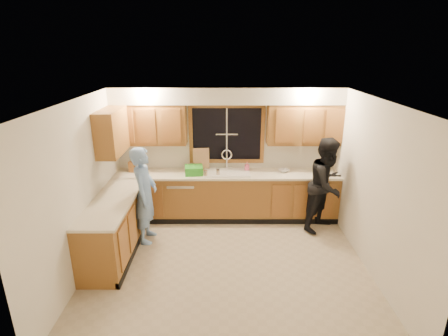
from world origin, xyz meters
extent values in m
plane|color=#BAAA8F|center=(0.00, 0.00, 0.00)|extent=(4.20, 4.20, 0.00)
plane|color=white|center=(0.00, 0.00, 2.50)|extent=(4.20, 4.20, 0.00)
plane|color=white|center=(0.00, 1.90, 1.25)|extent=(4.20, 0.00, 4.20)
plane|color=white|center=(-2.10, 0.00, 1.25)|extent=(0.00, 3.80, 3.80)
plane|color=white|center=(2.10, 0.00, 1.25)|extent=(0.00, 3.80, 3.80)
cube|color=#96622B|center=(0.00, 1.60, 0.44)|extent=(4.20, 0.60, 0.88)
cube|color=#96622B|center=(-1.80, 0.35, 0.44)|extent=(0.60, 1.90, 0.88)
cube|color=beige|center=(0.00, 1.58, 0.90)|extent=(4.20, 0.63, 0.04)
cube|color=beige|center=(-1.79, 0.35, 0.90)|extent=(0.63, 1.90, 0.04)
cube|color=#96622B|center=(-1.43, 1.73, 1.83)|extent=(1.35, 0.33, 0.75)
cube|color=#96622B|center=(1.43, 1.73, 1.83)|extent=(1.35, 0.33, 0.75)
cube|color=#96622B|center=(-1.94, 1.12, 1.83)|extent=(0.33, 0.90, 0.75)
cube|color=silver|center=(0.00, 1.72, 2.35)|extent=(4.20, 0.35, 0.30)
cube|color=black|center=(0.00, 1.90, 1.60)|extent=(1.30, 0.01, 1.00)
cube|color=#96622B|center=(0.00, 1.89, 2.14)|extent=(1.44, 0.03, 0.07)
cube|color=#96622B|center=(0.00, 1.89, 1.07)|extent=(1.44, 0.03, 0.07)
cube|color=#96622B|center=(-0.69, 1.89, 1.60)|extent=(0.07, 0.03, 1.00)
cube|color=#96622B|center=(0.69, 1.89, 1.60)|extent=(0.07, 0.03, 1.00)
cube|color=white|center=(0.00, 1.60, 0.93)|extent=(0.86, 0.52, 0.03)
cube|color=white|center=(-0.21, 1.60, 0.84)|extent=(0.38, 0.42, 0.18)
cube|color=white|center=(0.21, 1.60, 0.84)|extent=(0.38, 0.42, 0.18)
cylinder|color=silver|center=(0.00, 1.80, 1.08)|extent=(0.04, 0.04, 0.28)
torus|color=silver|center=(0.00, 1.80, 1.22)|extent=(0.21, 0.03, 0.21)
cube|color=silver|center=(-0.85, 1.59, 0.41)|extent=(0.60, 0.56, 0.82)
cube|color=silver|center=(-1.80, -0.22, 0.45)|extent=(0.58, 0.75, 0.90)
imported|color=#729BD9|center=(-1.37, 0.75, 0.83)|extent=(0.41, 0.62, 1.66)
imported|color=black|center=(1.77, 1.15, 0.86)|extent=(1.05, 1.05, 1.71)
cube|color=#9B602A|center=(-1.80, 1.67, 1.02)|extent=(0.12, 0.10, 0.20)
cube|color=tan|center=(-0.49, 1.82, 1.13)|extent=(0.32, 0.13, 0.41)
cube|color=green|center=(-0.62, 1.54, 1.00)|extent=(0.36, 0.34, 0.15)
imported|color=#E2567E|center=(0.39, 1.71, 1.01)|extent=(0.08, 0.09, 0.18)
imported|color=silver|center=(1.08, 1.65, 0.94)|extent=(0.26, 0.26, 0.05)
cylinder|color=#BAA78F|center=(-0.39, 1.39, 0.98)|extent=(0.09, 0.09, 0.13)
cylinder|color=#BAA78F|center=(-0.16, 1.44, 0.98)|extent=(0.09, 0.09, 0.12)
camera|label=1|loc=(-0.06, -4.60, 3.16)|focal=28.00mm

